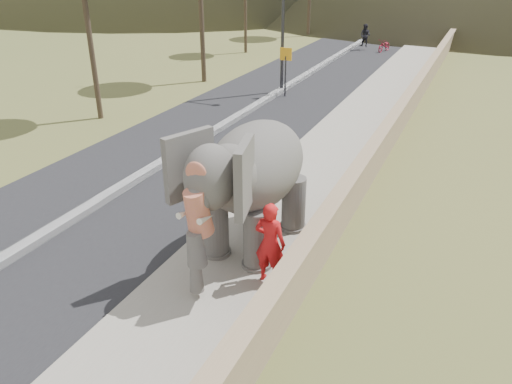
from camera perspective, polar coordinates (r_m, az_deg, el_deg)
ground at (r=12.15m, az=-0.63°, el=-6.84°), size 160.00×160.00×0.00m
road at (r=22.39m, az=-1.42°, el=8.77°), size 7.00×120.00×0.03m
median at (r=22.36m, az=-1.42°, el=9.00°), size 0.35×120.00×0.22m
walkway at (r=20.79m, az=11.19°, el=7.10°), size 3.00×120.00×0.15m
parapet at (r=20.36m, az=15.83°, el=7.63°), size 0.30×120.00×1.10m
signboard at (r=25.12m, az=3.41°, el=14.43°), size 0.60×0.08×2.40m
elephant_and_man at (r=11.58m, az=0.07°, el=1.01°), size 2.52×4.45×3.12m
motorcyclist at (r=38.85m, az=13.47°, el=16.46°), size 2.40×1.77×1.87m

